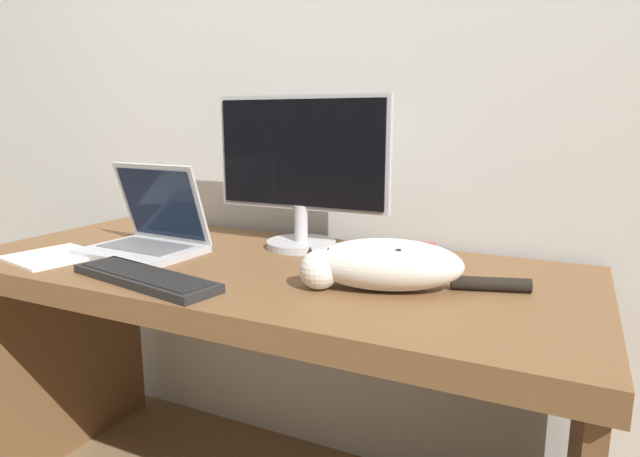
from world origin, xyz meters
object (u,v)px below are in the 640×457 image
(cat, at_px, (383,264))
(external_keyboard, at_px, (145,278))
(monitor, at_px, (301,168))
(laptop, at_px, (148,235))

(cat, bearing_deg, external_keyboard, -177.11)
(monitor, relative_size, laptop, 1.69)
(external_keyboard, bearing_deg, laptop, 142.16)
(monitor, distance_m, external_keyboard, 0.55)
(laptop, xyz_separation_m, external_keyboard, (0.20, -0.22, -0.04))
(cat, bearing_deg, monitor, 124.22)
(monitor, bearing_deg, external_keyboard, -109.62)
(monitor, bearing_deg, cat, -38.79)
(laptop, bearing_deg, external_keyboard, -44.87)
(laptop, relative_size, cat, 0.67)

